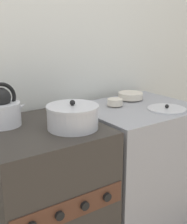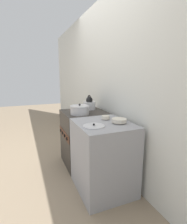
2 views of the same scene
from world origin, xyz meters
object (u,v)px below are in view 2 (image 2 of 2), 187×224
object	(u,v)px
cooking_pot	(80,110)
stove	(84,138)
kettle	(89,104)
loose_pot_lid	(94,126)
small_ceramic_bowl	(106,117)
enamel_bowl	(119,121)

from	to	relation	value
cooking_pot	stove	bearing A→B (deg)	141.21
kettle	loose_pot_lid	world-z (taller)	kettle
stove	loose_pot_lid	distance (m)	0.90
kettle	small_ceramic_bowl	size ratio (longest dim) A/B	2.46
kettle	enamel_bowl	xyz separation A→B (m)	(0.90, 0.02, -0.05)
cooking_pot	enamel_bowl	distance (m)	0.68
stove	cooking_pot	xyz separation A→B (m)	(0.14, -0.11, 0.47)
small_ceramic_bowl	loose_pot_lid	distance (m)	0.32
stove	cooking_pot	bearing A→B (deg)	-38.79
kettle	loose_pot_lid	bearing A→B (deg)	-18.09
cooking_pot	small_ceramic_bowl	bearing A→B (deg)	24.19
stove	enamel_bowl	size ratio (longest dim) A/B	4.92
cooking_pot	small_ceramic_bowl	xyz separation A→B (m)	(0.43, 0.19, -0.03)
kettle	stove	bearing A→B (deg)	-45.38
loose_pot_lid	cooking_pot	bearing A→B (deg)	175.62
kettle	cooking_pot	size ratio (longest dim) A/B	0.89
stove	cooking_pot	size ratio (longest dim) A/B	3.10
kettle	loose_pot_lid	size ratio (longest dim) A/B	1.01
stove	loose_pot_lid	xyz separation A→B (m)	(0.78, -0.16, 0.42)
stove	enamel_bowl	xyz separation A→B (m)	(0.76, 0.15, 0.45)
small_ceramic_bowl	enamel_bowl	bearing A→B (deg)	20.69
enamel_bowl	stove	bearing A→B (deg)	-168.55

